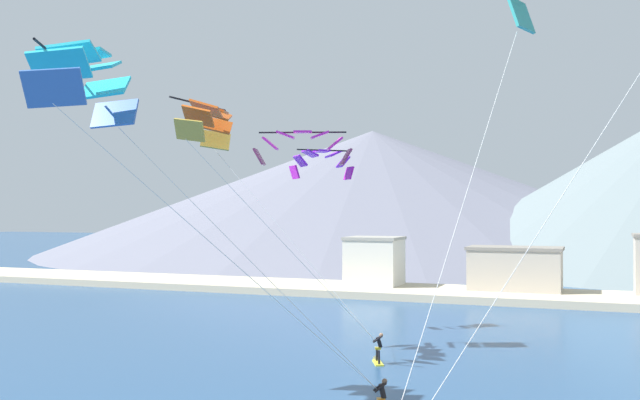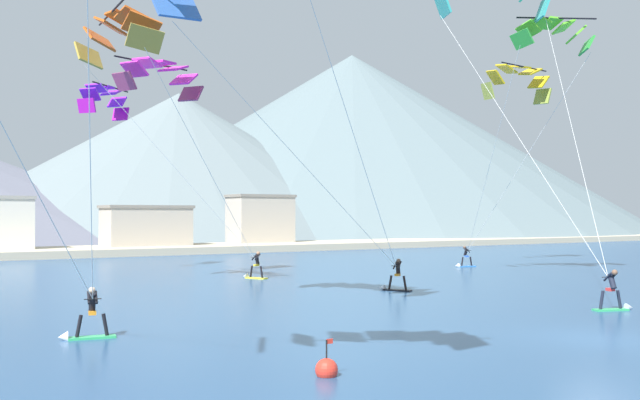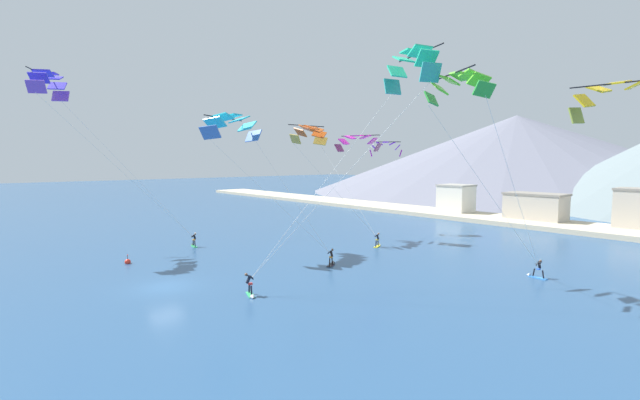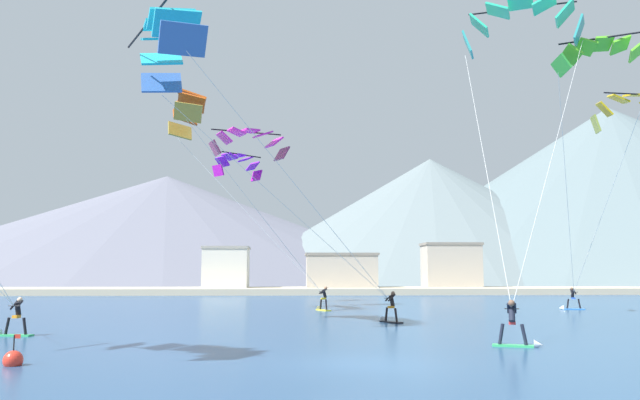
% 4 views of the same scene
% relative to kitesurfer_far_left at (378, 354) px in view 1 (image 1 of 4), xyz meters
% --- Properties ---
extents(kitesurfer_far_left, '(1.10, 1.75, 1.72)m').
position_rel_kitesurfer_far_left_xyz_m(kitesurfer_far_left, '(0.00, 0.00, 0.00)').
color(kitesurfer_far_left, yellow).
rests_on(kitesurfer_far_left, ground).
extents(parafoil_kite_mid_center, '(13.72, 7.83, 13.43)m').
position_rel_kitesurfer_far_left_xyz_m(parafoil_kite_mid_center, '(-8.05, -14.06, 13.11)').
color(parafoil_kite_mid_center, '#3861AA').
extents(parafoil_kite_far_left, '(10.68, 6.22, 12.99)m').
position_rel_kitesurfer_far_left_xyz_m(parafoil_kite_far_left, '(-8.97, -2.67, 12.73)').
color(parafoil_kite_far_left, '#B19135').
extents(parafoil_kite_distant_high_outer, '(5.98, 3.73, 2.13)m').
position_rel_kitesurfer_far_left_xyz_m(parafoil_kite_distant_high_outer, '(-5.27, 2.03, 11.81)').
color(parafoil_kite_distant_high_outer, '#8C3362').
extents(parafoil_kite_distant_mid_solo, '(4.07, 3.88, 2.06)m').
position_rel_kitesurfer_far_left_xyz_m(parafoil_kite_distant_mid_solo, '(-6.71, 8.96, 11.23)').
color(parafoil_kite_distant_mid_solo, '#B215B0').
extents(shoreline_strip, '(180.00, 10.00, 0.70)m').
position_rel_kitesurfer_far_left_xyz_m(shoreline_strip, '(-0.17, 30.51, -0.15)').
color(shoreline_strip, beige).
rests_on(shoreline_strip, ground).
extents(shore_building_harbour_front, '(8.76, 4.90, 4.80)m').
position_rel_kitesurfer_far_left_xyz_m(shore_building_harbour_front, '(3.84, 32.55, 1.92)').
color(shore_building_harbour_front, '#B7AD9E').
rests_on(shore_building_harbour_front, ground).
extents(shore_building_promenade_mid, '(5.45, 4.95, 5.57)m').
position_rel_kitesurfer_far_left_xyz_m(shore_building_promenade_mid, '(-10.00, 32.24, 2.30)').
color(shore_building_promenade_mid, silver).
rests_on(shore_building_promenade_mid, ground).
extents(mountain_peak_west_ridge, '(128.38, 128.38, 24.23)m').
position_rel_kitesurfer_far_left_xyz_m(mountain_peak_west_ridge, '(-30.97, 99.86, 11.62)').
color(mountain_peak_west_ridge, slate).
rests_on(mountain_peak_west_ridge, ground).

